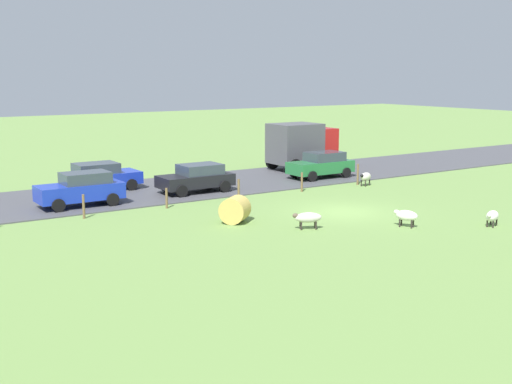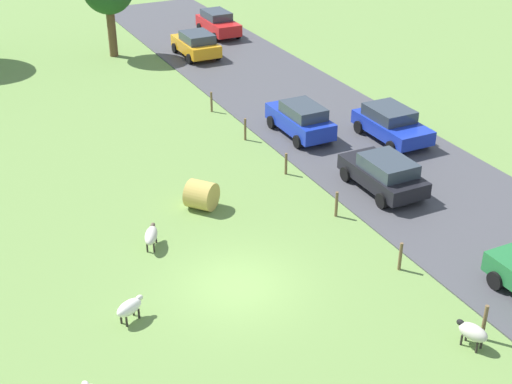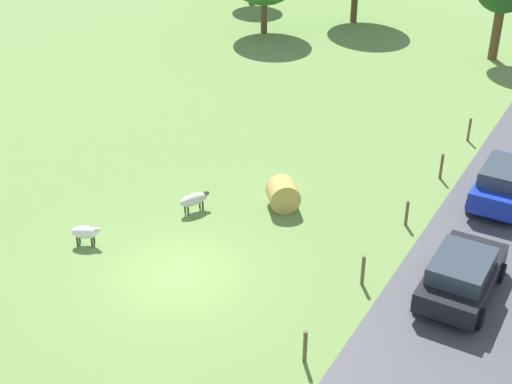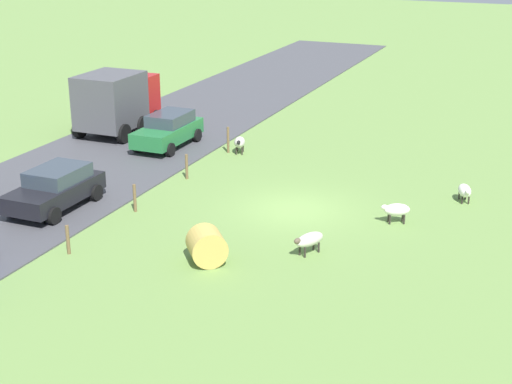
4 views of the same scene
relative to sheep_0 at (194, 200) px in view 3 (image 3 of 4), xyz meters
The scene contains 11 objects.
ground_plane 4.09m from the sheep_0, 63.11° to the right, with size 160.00×160.00×0.00m, color #6B8E47.
sheep_0 is the anchor object (origin of this frame).
sheep_3 4.31m from the sheep_0, 117.96° to the right, with size 1.09×0.82×0.74m.
hay_bale_1 3.39m from the sheep_0, 34.43° to the left, with size 1.18×1.18×1.09m, color tan.
fence_post_1 9.02m from the sheep_0, 35.72° to the right, with size 0.12×0.12×1.09m, color brown.
fence_post_2 7.41m from the sheep_0, ahead, with size 0.12×0.12×1.09m, color brown.
fence_post_3 7.95m from the sheep_0, 22.84° to the left, with size 0.12×0.12×1.01m, color brown.
fence_post_4 10.32m from the sheep_0, 44.76° to the left, with size 0.12×0.12×1.12m, color brown.
fence_post_5 13.58m from the sheep_0, 57.37° to the left, with size 0.12×0.12×1.11m, color brown.
car_2 11.89m from the sheep_0, 32.93° to the left, with size 1.96×4.17×1.67m.
car_3 10.24m from the sheep_0, ahead, with size 2.11×4.10×1.54m.
Camera 3 is at (11.86, -15.43, 14.08)m, focal length 50.06 mm.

